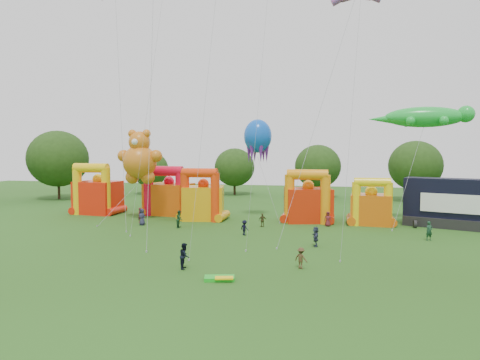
% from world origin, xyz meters
% --- Properties ---
extents(ground, '(160.00, 160.00, 0.00)m').
position_xyz_m(ground, '(0.00, 0.00, 0.00)').
color(ground, '#244814').
rests_on(ground, ground).
extents(tree_ring, '(121.03, 123.11, 12.07)m').
position_xyz_m(tree_ring, '(-1.15, 0.60, 6.26)').
color(tree_ring, '#352314').
rests_on(tree_ring, ground).
extents(bouncy_castle_0, '(5.80, 4.83, 6.90)m').
position_xyz_m(bouncy_castle_0, '(-20.59, 28.09, 2.61)').
color(bouncy_castle_0, red).
rests_on(bouncy_castle_0, ground).
extents(bouncy_castle_1, '(6.24, 5.27, 6.56)m').
position_xyz_m(bouncy_castle_1, '(-10.88, 29.57, 2.48)').
color(bouncy_castle_1, '#D04E0B').
rests_on(bouncy_castle_1, ground).
extents(bouncy_castle_2, '(5.58, 4.82, 6.45)m').
position_xyz_m(bouncy_castle_2, '(-4.99, 26.33, 2.46)').
color(bouncy_castle_2, orange).
rests_on(bouncy_castle_2, ground).
extents(bouncy_castle_3, '(6.20, 5.42, 6.38)m').
position_xyz_m(bouncy_castle_3, '(7.79, 27.69, 2.42)').
color(bouncy_castle_3, red).
rests_on(bouncy_castle_3, ground).
extents(bouncy_castle_4, '(4.73, 3.91, 5.51)m').
position_xyz_m(bouncy_castle_4, '(15.07, 27.30, 2.12)').
color(bouncy_castle_4, '#D1590B').
rests_on(bouncy_castle_4, ground).
extents(stage_trailer, '(9.31, 5.99, 5.51)m').
position_xyz_m(stage_trailer, '(23.19, 27.66, 2.66)').
color(stage_trailer, black).
rests_on(stage_trailer, ground).
extents(teddy_bear_kite, '(5.83, 7.79, 11.26)m').
position_xyz_m(teddy_bear_kite, '(-13.15, 23.53, 5.32)').
color(teddy_bear_kite, '#CB6B16').
rests_on(teddy_bear_kite, ground).
extents(gecko_kite, '(11.74, 8.38, 13.83)m').
position_xyz_m(gecko_kite, '(19.42, 27.40, 7.11)').
color(gecko_kite, green).
rests_on(gecko_kite, ground).
extents(octopus_kite, '(5.22, 5.71, 12.61)m').
position_xyz_m(octopus_kite, '(2.37, 28.43, 6.08)').
color(octopus_kite, blue).
rests_on(octopus_kite, ground).
extents(parafoil_kites, '(31.77, 14.97, 28.33)m').
position_xyz_m(parafoil_kites, '(0.13, 17.37, 12.68)').
color(parafoil_kites, red).
rests_on(parafoil_kites, ground).
extents(diamond_kites, '(23.04, 14.27, 38.30)m').
position_xyz_m(diamond_kites, '(2.69, 13.56, 16.71)').
color(diamond_kites, red).
rests_on(diamond_kites, ground).
extents(folded_kite_bundle, '(2.18, 1.46, 0.31)m').
position_xyz_m(folded_kite_bundle, '(3.63, 2.94, 0.14)').
color(folded_kite_bundle, green).
rests_on(folded_kite_bundle, ground).
extents(spectator_0, '(1.09, 0.90, 1.92)m').
position_xyz_m(spectator_0, '(-10.66, 21.11, 0.96)').
color(spectator_0, '#272741').
rests_on(spectator_0, ground).
extents(spectator_1, '(0.67, 0.78, 1.81)m').
position_xyz_m(spectator_1, '(-11.59, 22.62, 0.90)').
color(spectator_1, '#58191D').
rests_on(spectator_1, ground).
extents(spectator_2, '(0.79, 0.99, 1.94)m').
position_xyz_m(spectator_2, '(-5.87, 20.55, 0.97)').
color(spectator_2, '#193F21').
rests_on(spectator_2, ground).
extents(spectator_3, '(1.15, 1.02, 1.55)m').
position_xyz_m(spectator_3, '(2.07, 17.97, 0.77)').
color(spectator_3, black).
rests_on(spectator_3, ground).
extents(spectator_4, '(0.97, 0.76, 1.54)m').
position_xyz_m(spectator_4, '(3.06, 23.01, 0.77)').
color(spectator_4, '#423B1A').
rests_on(spectator_4, ground).
extents(spectator_5, '(0.72, 1.71, 1.79)m').
position_xyz_m(spectator_5, '(9.35, 14.43, 0.89)').
color(spectator_5, '#2B3048').
rests_on(spectator_5, ground).
extents(spectator_6, '(0.83, 0.55, 1.69)m').
position_xyz_m(spectator_6, '(10.22, 25.00, 0.84)').
color(spectator_6, maroon).
rests_on(spectator_6, ground).
extents(spectator_7, '(0.79, 0.68, 1.85)m').
position_xyz_m(spectator_7, '(19.81, 19.41, 0.92)').
color(spectator_7, '#173A25').
rests_on(spectator_7, ground).
extents(spectator_8, '(0.87, 1.03, 1.89)m').
position_xyz_m(spectator_8, '(0.38, 5.05, 0.94)').
color(spectator_8, black).
rests_on(spectator_8, ground).
extents(spectator_9, '(1.16, 0.97, 1.56)m').
position_xyz_m(spectator_9, '(8.64, 6.92, 0.78)').
color(spectator_9, '#47321C').
rests_on(spectator_9, ground).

